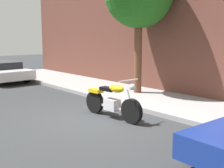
{
  "coord_description": "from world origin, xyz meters",
  "views": [
    {
      "loc": [
        6.21,
        -4.66,
        2.27
      ],
      "look_at": [
        0.2,
        0.43,
        0.98
      ],
      "focal_mm": 45.5,
      "sensor_mm": 36.0,
      "label": 1
    }
  ],
  "objects": [
    {
      "name": "ground_plane",
      "position": [
        0.0,
        0.0,
        0.0
      ],
      "size": [
        60.0,
        60.0,
        0.0
      ],
      "primitive_type": "plane",
      "color": "#303335"
    },
    {
      "name": "sidewalk",
      "position": [
        0.0,
        2.91,
        0.07
      ],
      "size": [
        23.41,
        2.76,
        0.14
      ],
      "primitive_type": "cube",
      "color": "#979797",
      "rests_on": "ground"
    },
    {
      "name": "motorcycle",
      "position": [
        0.2,
        0.44,
        0.47
      ],
      "size": [
        2.2,
        0.7,
        1.17
      ],
      "color": "black",
      "rests_on": "ground"
    }
  ]
}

